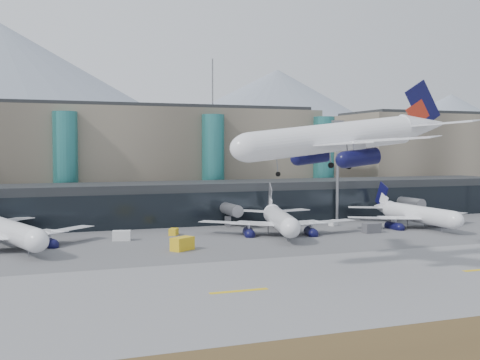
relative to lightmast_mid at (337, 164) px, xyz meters
name	(u,v)px	position (x,y,z in m)	size (l,w,h in m)	color
ground	(322,261)	(-30.00, -48.00, -14.42)	(900.00, 900.00, 0.00)	#515154
runway_strip	(372,279)	(-30.00, -63.00, -14.40)	(400.00, 40.00, 0.04)	slate
runway_markings	(372,279)	(-30.00, -63.00, -14.37)	(128.00, 1.00, 0.02)	gold
concourse	(214,202)	(-30.02, 9.73, -9.45)	(170.00, 27.00, 10.00)	black
terminal_main	(97,159)	(-55.00, 42.00, 1.03)	(130.00, 30.00, 31.00)	gray
terminal_east	(439,157)	(65.00, 42.00, 1.03)	(70.00, 30.00, 31.00)	gray
teal_towers	(143,165)	(-44.99, 26.01, -0.41)	(116.40, 19.40, 46.00)	#287270
mountain_ridge	(104,113)	(-14.03, 332.00, 31.33)	(910.00, 400.00, 110.00)	gray
lightmast_mid	(337,164)	(0.00, 0.00, 0.00)	(3.00, 1.20, 25.60)	slate
hero_jet	(352,129)	(-28.34, -54.40, 7.10)	(37.35, 38.64, 12.44)	white
jet_parked_left	(6,224)	(-78.84, -15.60, -10.00)	(34.59, 36.37, 11.68)	white
jet_parked_mid	(278,213)	(-23.52, -15.59, -10.03)	(34.78, 36.17, 11.61)	white
jet_parked_right	(410,208)	(10.83, -15.59, -10.18)	(34.85, 33.67, 11.22)	white
veh_a	(122,236)	(-57.26, -14.44, -13.42)	(3.55, 2.00, 2.00)	silver
veh_b	(174,232)	(-45.68, -10.89, -13.69)	(2.53, 1.56, 1.46)	gold
veh_c	(372,228)	(-4.12, -22.50, -13.34)	(3.87, 2.04, 2.15)	#4C4C51
veh_d	(333,223)	(-5.91, -8.68, -13.72)	(2.45, 1.31, 1.40)	silver
veh_h	(182,244)	(-48.82, -30.00, -13.22)	(4.34, 2.29, 2.40)	gold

